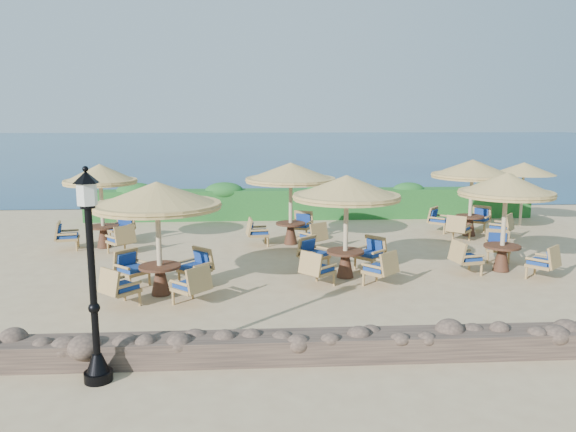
% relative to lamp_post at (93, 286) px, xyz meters
% --- Properties ---
extents(ground, '(120.00, 120.00, 0.00)m').
position_rel_lamp_post_xyz_m(ground, '(4.80, 6.80, -1.55)').
color(ground, tan).
rests_on(ground, ground).
extents(sea, '(160.00, 160.00, 0.00)m').
position_rel_lamp_post_xyz_m(sea, '(4.80, 76.80, -1.55)').
color(sea, navy).
rests_on(sea, ground).
extents(hedge, '(18.00, 0.90, 1.20)m').
position_rel_lamp_post_xyz_m(hedge, '(4.80, 14.00, -0.95)').
color(hedge, '#1A511F').
rests_on(hedge, ground).
extents(stone_wall, '(15.00, 0.65, 0.44)m').
position_rel_lamp_post_xyz_m(stone_wall, '(4.80, 0.60, -1.33)').
color(stone_wall, brown).
rests_on(stone_wall, ground).
extents(lamp_post, '(0.44, 0.44, 3.31)m').
position_rel_lamp_post_xyz_m(lamp_post, '(0.00, 0.00, 0.00)').
color(lamp_post, black).
rests_on(lamp_post, ground).
extents(extra_parasol, '(2.30, 2.30, 2.41)m').
position_rel_lamp_post_xyz_m(extra_parasol, '(12.60, 12.00, 0.62)').
color(extra_parasol, '#CAB58E').
rests_on(extra_parasol, ground).
extents(cafe_set_0, '(2.95, 2.95, 2.65)m').
position_rel_lamp_post_xyz_m(cafe_set_0, '(0.28, 4.32, 0.31)').
color(cafe_set_0, '#CAB58E').
rests_on(cafe_set_0, ground).
extents(cafe_set_1, '(2.75, 2.75, 2.65)m').
position_rel_lamp_post_xyz_m(cafe_set_1, '(4.81, 5.48, 0.26)').
color(cafe_set_1, '#CAB58E').
rests_on(cafe_set_1, ground).
extents(cafe_set_2, '(2.68, 2.72, 2.65)m').
position_rel_lamp_post_xyz_m(cafe_set_2, '(9.09, 5.82, 0.28)').
color(cafe_set_2, '#CAB58E').
rests_on(cafe_set_2, ground).
extents(cafe_set_3, '(2.64, 2.72, 2.65)m').
position_rel_lamp_post_xyz_m(cafe_set_3, '(-2.28, 9.26, 0.21)').
color(cafe_set_3, '#CAB58E').
rests_on(cafe_set_3, ground).
extents(cafe_set_4, '(2.93, 2.93, 2.65)m').
position_rel_lamp_post_xyz_m(cafe_set_4, '(3.66, 9.40, 0.39)').
color(cafe_set_4, '#CAB58E').
rests_on(cafe_set_4, ground).
extents(cafe_set_5, '(2.78, 2.78, 2.65)m').
position_rel_lamp_post_xyz_m(cafe_set_5, '(9.96, 10.32, 0.27)').
color(cafe_set_5, '#CAB58E').
rests_on(cafe_set_5, ground).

